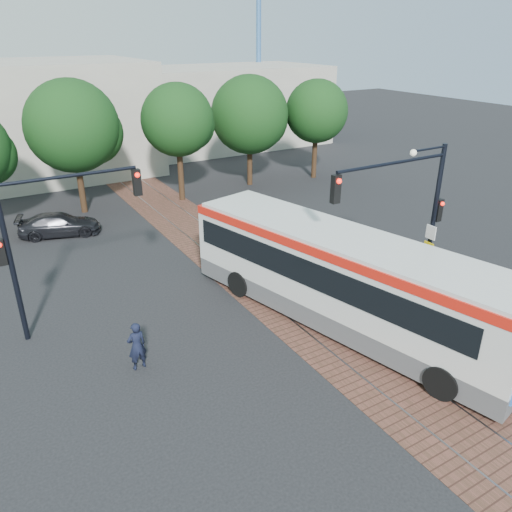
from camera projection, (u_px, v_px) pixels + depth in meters
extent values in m
plane|color=black|center=(311.00, 318.00, 18.98)|extent=(120.00, 120.00, 0.00)
cube|color=brown|center=(257.00, 277.00, 22.11)|extent=(3.60, 40.00, 0.01)
cube|color=slate|center=(243.00, 281.00, 21.76)|extent=(0.06, 40.00, 0.01)
cube|color=slate|center=(272.00, 273.00, 22.45)|extent=(0.06, 40.00, 0.01)
cylinder|color=#382314|center=(81.00, 187.00, 29.41)|extent=(0.36, 0.36, 3.12)
sphere|color=black|center=(72.00, 126.00, 27.96)|extent=(5.20, 5.20, 5.20)
cylinder|color=#382314|center=(181.00, 174.00, 31.51)|extent=(0.36, 0.36, 3.39)
sphere|color=black|center=(177.00, 120.00, 30.13)|extent=(4.40, 4.40, 4.40)
cylinder|color=#382314|center=(250.00, 164.00, 34.80)|extent=(0.36, 0.36, 2.86)
sphere|color=black|center=(250.00, 115.00, 33.40)|extent=(5.20, 5.20, 5.20)
cylinder|color=#382314|center=(314.00, 156.00, 36.44)|extent=(0.36, 0.36, 3.12)
sphere|color=black|center=(317.00, 111.00, 35.11)|extent=(4.40, 4.40, 4.40)
cube|color=#ADA899|center=(225.00, 106.00, 46.61)|extent=(18.00, 10.00, 7.00)
cylinder|color=#3F72B2|center=(259.00, 41.00, 50.25)|extent=(0.50, 0.50, 18.00)
cube|color=#49494C|center=(340.00, 308.00, 18.47)|extent=(5.73, 13.27, 0.76)
cube|color=silver|center=(343.00, 274.00, 17.89)|extent=(5.76, 13.27, 2.06)
cube|color=black|center=(336.00, 263.00, 17.96)|extent=(5.51, 12.03, 0.97)
cube|color=red|center=(345.00, 243.00, 17.39)|extent=(5.80, 13.28, 0.32)
cube|color=silver|center=(346.00, 238.00, 17.31)|extent=(5.57, 12.83, 0.15)
cube|color=orange|center=(388.00, 287.00, 18.35)|extent=(1.23, 4.75, 1.19)
cylinder|color=black|center=(442.00, 382.00, 14.67)|extent=(0.63, 1.14, 1.08)
cylinder|color=black|center=(478.00, 348.00, 16.26)|extent=(0.63, 1.14, 1.08)
cylinder|color=black|center=(240.00, 283.00, 20.37)|extent=(0.63, 1.14, 1.08)
cylinder|color=black|center=(281.00, 265.00, 21.96)|extent=(0.63, 1.14, 1.08)
cube|color=gray|center=(421.00, 296.00, 20.39)|extent=(2.20, 5.20, 0.15)
cube|color=olive|center=(421.00, 293.00, 20.34)|extent=(1.90, 4.80, 0.08)
sphere|color=#1E4719|center=(448.00, 304.00, 18.74)|extent=(0.70, 0.70, 0.70)
sphere|color=#1E4719|center=(432.00, 283.00, 20.12)|extent=(0.90, 0.90, 0.90)
sphere|color=#1E4719|center=(394.00, 272.00, 21.17)|extent=(0.80, 0.80, 0.80)
sphere|color=#1E4719|center=(397.00, 266.00, 21.92)|extent=(0.60, 0.60, 0.60)
cylinder|color=black|center=(433.00, 221.00, 19.39)|extent=(0.18, 0.18, 6.00)
cylinder|color=black|center=(394.00, 163.00, 17.16)|extent=(5.00, 0.12, 0.12)
cube|color=black|center=(336.00, 189.00, 16.22)|extent=(0.28, 0.22, 0.95)
sphere|color=#FF190C|center=(339.00, 181.00, 15.99)|extent=(0.18, 0.18, 0.18)
cube|color=black|center=(439.00, 210.00, 19.33)|extent=(0.26, 0.20, 0.90)
sphere|color=#FF190C|center=(442.00, 204.00, 19.10)|extent=(0.16, 0.16, 0.16)
cube|color=white|center=(431.00, 232.00, 19.38)|extent=(0.04, 0.45, 0.55)
cube|color=yellow|center=(428.00, 248.00, 19.65)|extent=(0.04, 0.45, 0.45)
cylinder|color=black|center=(430.00, 149.00, 17.82)|extent=(1.60, 0.08, 0.08)
sphere|color=silver|center=(413.00, 153.00, 17.47)|extent=(0.24, 0.24, 0.24)
cylinder|color=black|center=(11.00, 262.00, 16.46)|extent=(0.18, 0.18, 6.00)
cylinder|color=black|center=(69.00, 176.00, 16.43)|extent=(4.50, 0.12, 0.12)
cube|color=black|center=(137.00, 182.00, 17.70)|extent=(0.28, 0.22, 0.95)
sphere|color=#FF190C|center=(137.00, 175.00, 17.47)|extent=(0.18, 0.18, 0.18)
cube|color=black|center=(1.00, 252.00, 16.20)|extent=(0.26, 0.20, 0.90)
imported|color=black|center=(137.00, 346.00, 15.83)|extent=(0.65, 0.46, 1.68)
imported|color=black|center=(59.00, 224.00, 26.40)|extent=(4.42, 2.72, 1.20)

